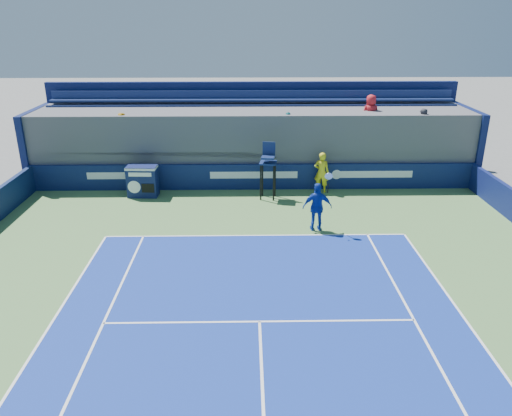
{
  "coord_description": "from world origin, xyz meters",
  "views": [
    {
      "loc": [
        -0.3,
        -4.77,
        7.63
      ],
      "look_at": [
        0.0,
        11.5,
        1.25
      ],
      "focal_mm": 35.0,
      "sensor_mm": 36.0,
      "label": 1
    }
  ],
  "objects_px": {
    "tennis_player": "(317,207)",
    "ball_person": "(322,172)",
    "umpire_chair": "(268,165)",
    "match_clock": "(143,180)"
  },
  "relations": [
    {
      "from": "match_clock",
      "to": "ball_person",
      "type": "bearing_deg",
      "value": 2.9
    },
    {
      "from": "ball_person",
      "to": "umpire_chair",
      "type": "relative_size",
      "value": 0.75
    },
    {
      "from": "ball_person",
      "to": "match_clock",
      "type": "relative_size",
      "value": 1.32
    },
    {
      "from": "tennis_player",
      "to": "ball_person",
      "type": "bearing_deg",
      "value": 79.92
    },
    {
      "from": "match_clock",
      "to": "tennis_player",
      "type": "xyz_separation_m",
      "value": [
        7.21,
        -3.88,
        0.2
      ]
    },
    {
      "from": "umpire_chair",
      "to": "tennis_player",
      "type": "height_order",
      "value": "tennis_player"
    },
    {
      "from": "ball_person",
      "to": "umpire_chair",
      "type": "height_order",
      "value": "umpire_chair"
    },
    {
      "from": "match_clock",
      "to": "umpire_chair",
      "type": "height_order",
      "value": "umpire_chair"
    },
    {
      "from": "umpire_chair",
      "to": "tennis_player",
      "type": "distance_m",
      "value": 3.96
    },
    {
      "from": "ball_person",
      "to": "tennis_player",
      "type": "height_order",
      "value": "tennis_player"
    }
  ]
}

